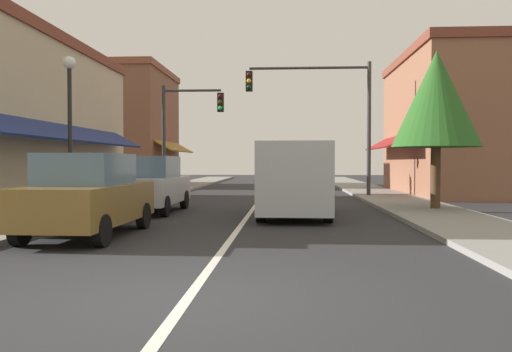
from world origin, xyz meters
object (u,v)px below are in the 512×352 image
Objects in this scene: parked_car_nearest_left at (88,195)px; traffic_signal_mast_arm at (327,105)px; parked_car_second_left at (150,185)px; tree_right_near at (436,100)px; van_in_lane at (295,177)px; traffic_signal_left_corner at (184,123)px; street_lamp_left_near at (70,108)px.

traffic_signal_mast_arm is at bearing 65.51° from parked_car_nearest_left.
tree_right_near is at bearing 4.80° from parked_car_second_left.
tree_right_near is (4.49, 1.53, 2.42)m from van_in_lane.
traffic_signal_left_corner reaches higher than street_lamp_left_near.
traffic_signal_mast_arm is (6.07, 7.32, 3.28)m from parked_car_second_left.
parked_car_second_left is 9.43m from tree_right_near.
traffic_signal_left_corner is at bearing 168.82° from traffic_signal_mast_arm.
traffic_signal_left_corner is (-0.71, 13.99, 2.61)m from parked_car_nearest_left.
parked_car_nearest_left is at bearing -62.30° from street_lamp_left_near.
parked_car_second_left is 0.79× the size of van_in_lane.
parked_car_nearest_left is 14.39m from traffic_signal_mast_arm.
van_in_lane is 8.86m from traffic_signal_mast_arm.
van_in_lane is 0.99× the size of traffic_signal_left_corner.
parked_car_second_left is 0.68× the size of traffic_signal_mast_arm.
tree_right_near is at bearing -39.63° from traffic_signal_left_corner.
van_in_lane is 11.08m from traffic_signal_left_corner.
traffic_signal_mast_arm reaches higher than tree_right_near.
van_in_lane is at bearing -61.52° from traffic_signal_left_corner.
traffic_signal_mast_arm reaches higher than street_lamp_left_near.
tree_right_near is at bearing 19.75° from van_in_lane.
tree_right_near reaches higher than street_lamp_left_near.
van_in_lane is 0.86× the size of traffic_signal_mast_arm.
traffic_signal_left_corner is 10.23m from street_lamp_left_near.
parked_car_second_left is 0.78× the size of traffic_signal_left_corner.
parked_car_nearest_left is 11.09m from tree_right_near.
traffic_signal_left_corner is at bearing 94.86° from parked_car_second_left.
van_in_lane is at bearing -100.66° from traffic_signal_mast_arm.
parked_car_second_left is at bearing -175.84° from tree_right_near.
street_lamp_left_near is 11.17m from tree_right_near.
traffic_signal_mast_arm reaches higher than van_in_lane.
tree_right_near reaches higher than parked_car_second_left.
van_in_lane is 6.80m from street_lamp_left_near.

